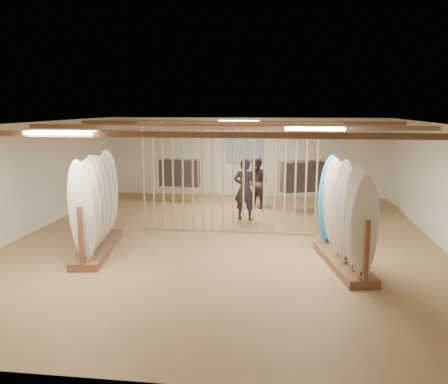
# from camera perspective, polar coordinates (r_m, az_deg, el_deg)

# --- Properties ---
(floor) EXTENTS (12.00, 12.00, 0.00)m
(floor) POSITION_cam_1_polar(r_m,az_deg,el_deg) (11.46, 0.00, -5.91)
(floor) COLOR #AB8353
(floor) RESTS_ON ground
(ceiling) EXTENTS (12.00, 12.00, 0.00)m
(ceiling) POSITION_cam_1_polar(r_m,az_deg,el_deg) (11.01, 0.00, 8.22)
(ceiling) COLOR #9A9891
(ceiling) RESTS_ON ground
(wall_back) EXTENTS (12.00, 0.00, 12.00)m
(wall_back) POSITION_cam_1_polar(r_m,az_deg,el_deg) (17.07, 2.61, 4.23)
(wall_back) COLOR silver
(wall_back) RESTS_ON ground
(wall_front) EXTENTS (12.00, 0.00, 12.00)m
(wall_front) POSITION_cam_1_polar(r_m,az_deg,el_deg) (5.42, -8.33, -9.17)
(wall_front) COLOR silver
(wall_front) RESTS_ON ground
(wall_left) EXTENTS (0.00, 12.00, 12.00)m
(wall_left) POSITION_cam_1_polar(r_m,az_deg,el_deg) (12.79, -22.82, 1.40)
(wall_left) COLOR silver
(wall_left) RESTS_ON ground
(wall_right) EXTENTS (0.00, 12.00, 12.00)m
(wall_right) POSITION_cam_1_polar(r_m,az_deg,el_deg) (11.62, 25.25, 0.40)
(wall_right) COLOR silver
(wall_right) RESTS_ON ground
(ceiling_slats) EXTENTS (9.50, 6.12, 0.10)m
(ceiling_slats) POSITION_cam_1_polar(r_m,az_deg,el_deg) (11.02, 0.00, 7.80)
(ceiling_slats) COLOR brown
(ceiling_slats) RESTS_ON ground
(light_panels) EXTENTS (1.20, 0.35, 0.06)m
(light_panels) POSITION_cam_1_polar(r_m,az_deg,el_deg) (11.02, 0.00, 7.91)
(light_panels) COLOR white
(light_panels) RESTS_ON ground
(bamboo_partition) EXTENTS (4.45, 0.05, 2.78)m
(bamboo_partition) POSITION_cam_1_polar(r_m,az_deg,el_deg) (11.94, 0.50, 1.62)
(bamboo_partition) COLOR tan
(bamboo_partition) RESTS_ON ground
(poster) EXTENTS (1.40, 0.03, 0.90)m
(poster) POSITION_cam_1_polar(r_m,az_deg,el_deg) (17.03, 2.61, 4.89)
(poster) COLOR teal
(poster) RESTS_ON ground
(rack_left) EXTENTS (1.02, 2.76, 2.18)m
(rack_left) POSITION_cam_1_polar(r_m,az_deg,el_deg) (10.81, -15.08, -3.18)
(rack_left) COLOR brown
(rack_left) RESTS_ON floor
(rack_right) EXTENTS (1.06, 2.65, 2.08)m
(rack_right) POSITION_cam_1_polar(r_m,az_deg,el_deg) (9.83, 14.26, -4.66)
(rack_right) COLOR brown
(rack_right) RESTS_ON floor
(clothing_rack_a) EXTENTS (1.42, 0.51, 1.53)m
(clothing_rack_a) POSITION_cam_1_polar(r_m,az_deg,el_deg) (15.89, -5.40, 2.27)
(clothing_rack_a) COLOR silver
(clothing_rack_a) RESTS_ON floor
(clothing_rack_b) EXTENTS (1.42, 0.92, 1.61)m
(clothing_rack_b) POSITION_cam_1_polar(r_m,az_deg,el_deg) (14.84, 9.53, 1.80)
(clothing_rack_b) COLOR silver
(clothing_rack_b) RESTS_ON floor
(shopper_a) EXTENTS (0.81, 0.62, 1.99)m
(shopper_a) POSITION_cam_1_polar(r_m,az_deg,el_deg) (13.40, 2.53, 0.82)
(shopper_a) COLOR #23232A
(shopper_a) RESTS_ON floor
(shopper_b) EXTENTS (1.14, 1.12, 1.86)m
(shopper_b) POSITION_cam_1_polar(r_m,az_deg,el_deg) (14.93, 3.95, 1.53)
(shopper_b) COLOR #3E3530
(shopper_b) RESTS_ON floor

